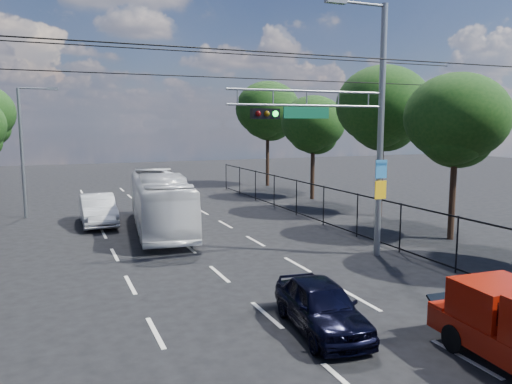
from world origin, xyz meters
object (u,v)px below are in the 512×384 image
white_van (98,210)px  navy_hatchback (321,306)px  signal_mast (354,120)px  white_bus (160,202)px

white_van → navy_hatchback: bearing=-76.0°
signal_mast → navy_hatchback: size_ratio=2.54×
navy_hatchback → white_bus: (-1.17, 13.40, 0.74)m
navy_hatchback → white_bus: size_ratio=0.38×
white_bus → white_van: size_ratio=2.12×
white_van → white_bus: bearing=-43.1°
white_bus → white_van: white_bus is taller
signal_mast → white_van: signal_mast is taller
white_bus → navy_hatchback: bearing=-78.5°
signal_mast → navy_hatchback: (-4.44, -5.43, -4.60)m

